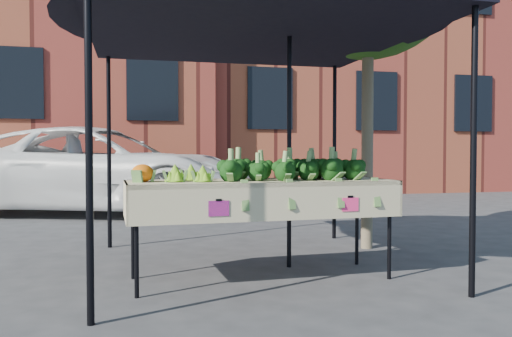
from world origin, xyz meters
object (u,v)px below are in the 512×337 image
at_px(table, 261,230).
at_px(vehicle, 99,58).
at_px(canopy, 253,130).
at_px(street_tree, 368,82).

height_order(table, vehicle, vehicle).
bearing_deg(canopy, table, -94.79).
distance_m(table, canopy, 1.04).
bearing_deg(street_tree, table, -143.68).
bearing_deg(street_tree, vehicle, 126.16).
height_order(table, street_tree, street_tree).
height_order(canopy, street_tree, street_tree).
xyz_separation_m(table, vehicle, (-1.74, 5.74, 2.49)).
height_order(vehicle, street_tree, vehicle).
bearing_deg(table, canopy, 85.21).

